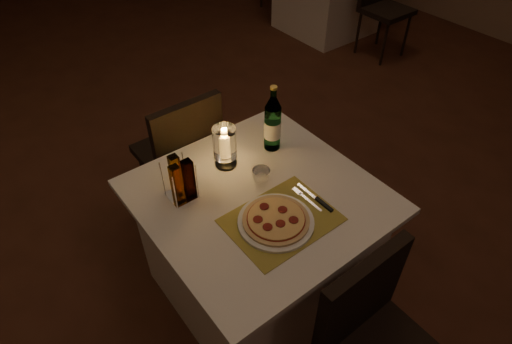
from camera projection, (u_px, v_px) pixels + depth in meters
floor at (214, 221)px, 2.79m from camera, size 8.00×10.00×0.02m
main_table at (258, 245)px, 2.16m from camera, size 1.00×1.00×0.74m
chair_near at (374, 335)px, 1.62m from camera, size 0.42×0.42×0.90m
chair_far at (182, 148)px, 2.46m from camera, size 0.42×0.42×0.90m
placemat at (281, 220)px, 1.80m from camera, size 0.45×0.34×0.00m
plate at (276, 222)px, 1.78m from camera, size 0.32×0.32×0.01m
pizza at (276, 219)px, 1.77m from camera, size 0.28×0.28×0.02m
fork at (305, 198)px, 1.89m from camera, size 0.02×0.18×0.00m
knife at (320, 201)px, 1.87m from camera, size 0.02×0.22×0.01m
tumbler at (261, 177)px, 1.94m from camera, size 0.08×0.08×0.08m
water_bottle at (273, 124)px, 2.07m from camera, size 0.08×0.08×0.35m
hurricane_candle at (225, 144)px, 1.98m from camera, size 0.11×0.11×0.21m
cruet_caddy at (181, 181)px, 1.84m from camera, size 0.12×0.12×0.21m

